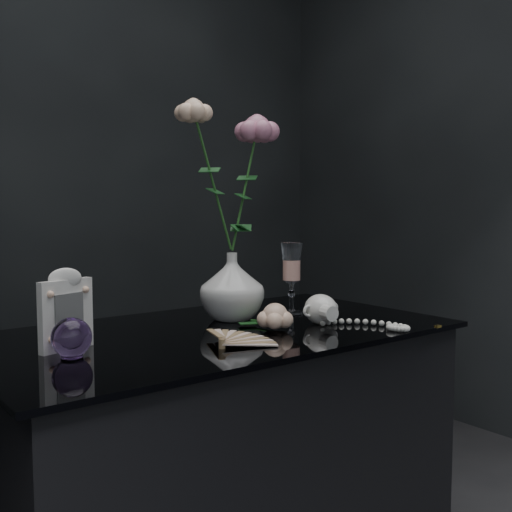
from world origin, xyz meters
TOP-DOWN VIEW (x-y plane):
  - table at (0.00, 0.05)m, footprint 1.05×0.58m
  - vase at (0.09, 0.12)m, footprint 0.18×0.18m
  - wine_glass at (0.26, 0.10)m, footprint 0.07×0.07m
  - picture_frame at (-0.34, 0.07)m, footprint 0.14×0.12m
  - paperweight at (-0.36, 0.00)m, footprint 0.10×0.10m
  - paper_fan at (-0.10, -0.11)m, footprint 0.23×0.19m
  - loose_rose at (0.09, -0.03)m, footprint 0.17×0.20m
  - pearl_jar at (0.23, -0.04)m, footprint 0.28×0.29m
  - roses at (0.08, 0.12)m, footprint 0.27×0.12m

SIDE VIEW (x-z plane):
  - table at x=0.00m, z-range 0.00..0.76m
  - paper_fan at x=-0.10m, z-range 0.76..0.79m
  - loose_rose at x=0.09m, z-range 0.76..0.82m
  - paperweight at x=-0.36m, z-range 0.76..0.84m
  - pearl_jar at x=0.23m, z-range 0.76..0.84m
  - picture_frame at x=-0.34m, z-range 0.76..0.92m
  - vase at x=0.09m, z-range 0.76..0.93m
  - wine_glass at x=0.26m, z-range 0.76..0.95m
  - roses at x=0.08m, z-range 0.92..1.32m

